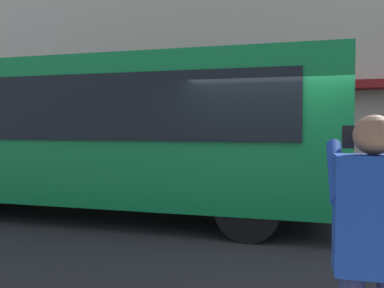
{
  "coord_description": "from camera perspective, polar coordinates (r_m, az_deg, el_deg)",
  "views": [
    {
      "loc": [
        -0.45,
        6.59,
        1.79
      ],
      "look_at": [
        1.62,
        -0.98,
        1.44
      ],
      "focal_mm": 37.35,
      "sensor_mm": 36.0,
      "label": 1
    }
  ],
  "objects": [
    {
      "name": "red_bus",
      "position": [
        8.15,
        -12.54,
        1.76
      ],
      "size": [
        9.05,
        2.54,
        3.08
      ],
      "color": "#0F7238",
      "rests_on": "ground_plane"
    },
    {
      "name": "pedestrian_photographer",
      "position": [
        2.48,
        24.36,
        -12.8
      ],
      "size": [
        0.53,
        0.52,
        1.7
      ],
      "color": "#1E2347",
      "rests_on": "sidewalk_curb"
    },
    {
      "name": "ground_plane",
      "position": [
        6.84,
        11.3,
        -12.64
      ],
      "size": [
        60.0,
        60.0,
        0.0
      ],
      "primitive_type": "plane",
      "color": "#232326"
    }
  ]
}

